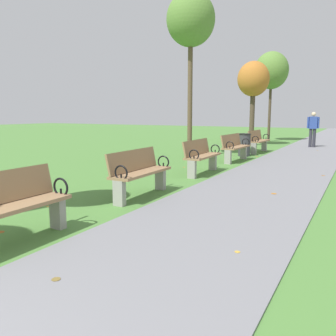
{
  "coord_description": "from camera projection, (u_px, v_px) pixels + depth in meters",
  "views": [
    {
      "loc": [
        3.19,
        0.23,
        1.6
      ],
      "look_at": [
        -0.05,
        6.11,
        0.55
      ],
      "focal_mm": 37.76,
      "sensor_mm": 36.0,
      "label": 1
    }
  ],
  "objects": [
    {
      "name": "park_bench_6",
      "position": [
        258.0,
        141.0,
        14.27
      ],
      "size": [
        0.52,
        1.61,
        0.9
      ],
      "color": "#93704C",
      "rests_on": "ground"
    },
    {
      "name": "park_bench_4",
      "position": [
        201.0,
        156.0,
        9.31
      ],
      "size": [
        0.52,
        1.61,
        0.9
      ],
      "color": "#93704C",
      "rests_on": "ground"
    },
    {
      "name": "trash_bin",
      "position": [
        244.0,
        145.0,
        13.15
      ],
      "size": [
        0.48,
        0.48,
        0.84
      ],
      "color": "#38383D",
      "rests_on": "ground"
    },
    {
      "name": "tree_3",
      "position": [
        191.0,
        21.0,
        12.06
      ],
      "size": [
        1.67,
        1.67,
        5.68
      ],
      "color": "brown",
      "rests_on": "ground"
    },
    {
      "name": "park_bench_2",
      "position": [
        8.0,
        206.0,
        4.26
      ],
      "size": [
        0.48,
        1.6,
        0.9
      ],
      "color": "#93704C",
      "rests_on": "ground"
    },
    {
      "name": "tree_5",
      "position": [
        271.0,
        71.0,
        19.43
      ],
      "size": [
        1.84,
        1.84,
        4.92
      ],
      "color": "#4C3D2D",
      "rests_on": "ground"
    },
    {
      "name": "park_bench_3",
      "position": [
        139.0,
        172.0,
        6.75
      ],
      "size": [
        0.51,
        1.61,
        0.9
      ],
      "color": "#93704C",
      "rests_on": "ground"
    },
    {
      "name": "paved_walkway",
      "position": [
        316.0,
        147.0,
        16.52
      ],
      "size": [
        2.6,
        44.0,
        0.02
      ],
      "primitive_type": "cube",
      "color": "slate",
      "rests_on": "ground"
    },
    {
      "name": "park_bench_5",
      "position": [
        235.0,
        147.0,
        11.72
      ],
      "size": [
        0.53,
        1.62,
        0.9
      ],
      "color": "#93704C",
      "rests_on": "ground"
    },
    {
      "name": "tree_4",
      "position": [
        253.0,
        80.0,
        16.97
      ],
      "size": [
        1.52,
        1.52,
        4.05
      ],
      "color": "#4C3D2D",
      "rests_on": "ground"
    },
    {
      "name": "scattered_leaves",
      "position": [
        136.0,
        209.0,
        5.91
      ],
      "size": [
        4.67,
        17.7,
        0.02
      ],
      "color": "#93511E",
      "rests_on": "ground"
    },
    {
      "name": "pedestrian_walking",
      "position": [
        313.0,
        127.0,
        16.3
      ],
      "size": [
        0.52,
        0.28,
        1.62
      ],
      "color": "#2D2D38",
      "rests_on": "paved_walkway"
    }
  ]
}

